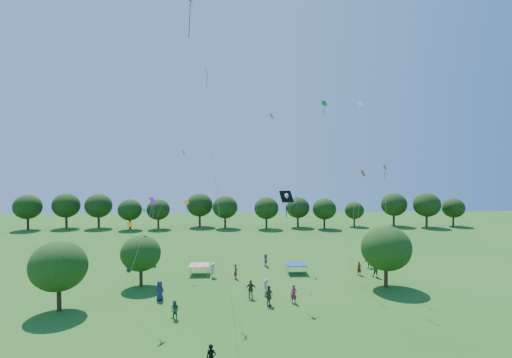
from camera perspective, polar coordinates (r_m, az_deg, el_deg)
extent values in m
cylinder|color=#422B19|center=(38.73, -26.31, -15.27)|extent=(0.37, 0.37, 1.82)
ellipsoid|color=#204714|center=(37.98, -26.38, -11.09)|extent=(4.68, 4.68, 4.21)
cylinder|color=#422B19|center=(43.22, -16.11, -13.45)|extent=(0.34, 0.34, 1.64)
ellipsoid|color=#204714|center=(42.62, -16.14, -10.16)|extent=(4.03, 4.03, 3.62)
cylinder|color=#422B19|center=(43.29, 18.06, -13.32)|extent=(0.37, 0.37, 1.82)
ellipsoid|color=#204714|center=(42.60, 18.11, -9.38)|extent=(4.98, 4.98, 4.48)
cylinder|color=#422B19|center=(87.68, -29.80, -5.60)|extent=(0.44, 0.44, 2.15)
ellipsoid|color=#19370F|center=(87.32, -29.84, -3.47)|extent=(5.17, 5.17, 4.65)
cylinder|color=#422B19|center=(86.49, -25.46, -5.63)|extent=(0.45, 0.45, 2.17)
ellipsoid|color=#19370F|center=(86.13, -25.49, -3.45)|extent=(5.22, 5.22, 4.70)
cylinder|color=#422B19|center=(84.00, -21.55, -5.80)|extent=(0.44, 0.44, 2.15)
ellipsoid|color=#19370F|center=(83.63, -21.58, -3.58)|extent=(5.17, 5.17, 4.65)
cylinder|color=#422B19|center=(80.00, -17.56, -6.24)|extent=(0.38, 0.38, 1.87)
ellipsoid|color=#19370F|center=(79.65, -17.58, -4.22)|extent=(4.48, 4.48, 4.03)
cylinder|color=#422B19|center=(79.47, -13.78, -6.27)|extent=(0.38, 0.38, 1.84)
ellipsoid|color=#19370F|center=(79.12, -13.80, -4.26)|extent=(4.42, 4.42, 3.98)
cylinder|color=#422B19|center=(80.77, -8.04, -5.99)|extent=(0.44, 0.44, 2.14)
ellipsoid|color=#19370F|center=(80.39, -8.05, -3.69)|extent=(5.14, 5.14, 4.63)
cylinder|color=#422B19|center=(78.36, -4.43, -6.27)|extent=(0.42, 0.42, 2.03)
ellipsoid|color=#19370F|center=(77.98, -4.44, -4.03)|extent=(4.86, 4.86, 4.37)
cylinder|color=#422B19|center=(77.50, 1.49, -6.38)|extent=(0.40, 0.40, 1.96)
ellipsoid|color=#19370F|center=(77.12, 1.49, -4.19)|extent=(4.71, 4.71, 4.24)
cylinder|color=#422B19|center=(79.78, 6.00, -6.17)|extent=(0.39, 0.39, 1.91)
ellipsoid|color=#19370F|center=(79.42, 6.01, -4.09)|extent=(4.59, 4.59, 4.13)
cylinder|color=#422B19|center=(78.58, 9.73, -6.32)|extent=(0.39, 0.39, 1.89)
ellipsoid|color=#19370F|center=(78.22, 9.74, -4.24)|extent=(4.54, 4.54, 4.08)
cylinder|color=#422B19|center=(82.74, 13.86, -6.04)|extent=(0.33, 0.33, 1.58)
ellipsoid|color=#19370F|center=(82.44, 13.87, -4.38)|extent=(3.80, 3.80, 3.42)
cylinder|color=#422B19|center=(85.67, 19.08, -5.63)|extent=(0.44, 0.44, 2.13)
ellipsoid|color=#19370F|center=(85.30, 19.11, -3.47)|extent=(5.12, 5.12, 4.61)
cylinder|color=#422B19|center=(86.26, 23.19, -5.61)|extent=(0.45, 0.45, 2.18)
ellipsoid|color=#19370F|center=(85.89, 23.22, -3.41)|extent=(5.24, 5.24, 4.72)
cylinder|color=#422B19|center=(90.02, 26.35, -5.46)|extent=(0.37, 0.37, 1.81)
ellipsoid|color=#19370F|center=(89.71, 26.37, -3.72)|extent=(4.35, 4.35, 3.91)
cube|color=red|center=(46.17, -8.09, -12.09)|extent=(2.20, 2.20, 0.08)
cylinder|color=#999999|center=(45.42, -9.48, -12.98)|extent=(0.05, 0.05, 1.10)
cylinder|color=#999999|center=(45.25, -6.90, -13.03)|extent=(0.05, 0.05, 1.10)
cylinder|color=#999999|center=(47.35, -9.21, -12.36)|extent=(0.05, 0.05, 1.10)
cylinder|color=#999999|center=(47.18, -6.74, -12.40)|extent=(0.05, 0.05, 1.10)
cube|color=navy|center=(46.44, 5.76, -12.00)|extent=(2.20, 2.20, 0.08)
cylinder|color=#999999|center=(45.47, 4.68, -12.95)|extent=(0.05, 0.05, 1.10)
cylinder|color=#999999|center=(45.77, 7.22, -12.86)|extent=(0.05, 0.05, 1.10)
cylinder|color=#999999|center=(47.38, 4.34, -12.33)|extent=(0.05, 0.05, 1.10)
cylinder|color=#999999|center=(47.68, 6.78, -12.25)|extent=(0.05, 0.05, 1.10)
imported|color=black|center=(26.03, -6.44, -24.12)|extent=(0.63, 0.42, 1.65)
imported|color=navy|center=(51.03, -14.40, -10.96)|extent=(0.52, 0.90, 1.77)
imported|color=#971B46|center=(37.02, 5.41, -16.03)|extent=(0.73, 0.65, 1.64)
imported|color=#275B3E|center=(33.98, -11.52, -17.86)|extent=(0.84, 0.69, 1.50)
imported|color=beige|center=(44.84, -6.18, -12.81)|extent=(0.96, 1.16, 1.63)
imported|color=#413A34|center=(38.03, -0.74, -15.47)|extent=(1.03, 0.51, 1.72)
imported|color=#864E79|center=(50.22, 15.93, -11.30)|extent=(1.49, 0.57, 1.58)
imported|color=navy|center=(38.46, -13.61, -15.26)|extent=(0.97, 0.96, 1.80)
imported|color=maroon|center=(44.16, -2.91, -13.05)|extent=(0.54, 0.69, 1.62)
imported|color=#214D2E|center=(46.49, 16.76, -12.29)|extent=(0.96, 0.84, 1.72)
imported|color=#B4A490|center=(38.79, 1.47, -15.17)|extent=(0.82, 1.18, 1.65)
imported|color=#484139|center=(36.15, 1.83, -16.33)|extent=(1.08, 1.09, 1.80)
imported|color=#A66094|center=(49.27, 1.41, -11.49)|extent=(0.57, 1.47, 1.56)
imported|color=navy|center=(49.75, -17.71, -11.37)|extent=(0.93, 0.68, 1.70)
imported|color=maroon|center=(46.90, 14.54, -12.27)|extent=(0.64, 0.49, 1.53)
cube|color=black|center=(36.77, 4.37, -2.51)|extent=(1.37, 1.06, 1.04)
cube|color=black|center=(36.95, 4.35, -4.61)|extent=(0.16, 0.27, 1.18)
sphere|color=white|center=(36.70, 4.38, -2.36)|extent=(0.38, 0.38, 0.38)
cylinder|color=white|center=(36.72, 4.38, -2.80)|extent=(0.27, 0.53, 0.34)
cylinder|color=white|center=(36.72, 4.38, -2.80)|extent=(0.27, 0.53, 0.34)
cylinder|color=beige|center=(37.16, 6.78, -9.16)|extent=(3.04, 0.89, 7.59)
cube|color=red|center=(39.73, -9.48, 21.38)|extent=(0.29, 0.62, 2.94)
cylinder|color=beige|center=(37.09, -6.65, 4.99)|extent=(3.61, 0.49, 25.83)
cube|color=orange|center=(43.13, 15.04, 0.81)|extent=(0.65, 0.69, 0.59)
cylinder|color=beige|center=(43.33, 14.23, -6.08)|extent=(1.23, 0.09, 9.86)
cube|color=orange|center=(45.00, -17.60, -6.21)|extent=(0.63, 0.65, 0.45)
cylinder|color=beige|center=(47.04, -17.30, -8.85)|extent=(0.42, 3.35, 4.40)
cube|color=orange|center=(41.45, 17.94, 1.63)|extent=(0.49, 0.49, 0.42)
cube|color=orange|center=(41.51, 17.90, 0.65)|extent=(0.06, 0.19, 0.83)
cylinder|color=beige|center=(42.48, 18.06, -5.79)|extent=(0.76, 1.12, 10.59)
cube|color=#1B9522|center=(45.14, 9.72, 10.63)|extent=(0.72, 0.56, 0.58)
cube|color=#1B9522|center=(45.06, 9.70, 9.53)|extent=(0.12, 0.22, 0.91)
cylinder|color=beige|center=(43.80, 11.54, -0.95)|extent=(2.45, 2.43, 17.50)
cube|color=#1335C6|center=(47.38, 5.86, -2.62)|extent=(0.41, 0.65, 0.54)
cube|color=#1335C6|center=(47.50, 5.85, -3.58)|extent=(0.15, 0.19, 0.83)
cylinder|color=beige|center=(46.94, 2.42, -7.21)|extent=(5.82, 1.06, 6.93)
cube|color=#871687|center=(33.12, -14.53, -3.03)|extent=(0.56, 0.73, 0.54)
cube|color=#871687|center=(33.27, -14.49, -4.68)|extent=(0.17, 0.25, 1.09)
cylinder|color=beige|center=(34.86, -16.55, -9.76)|extent=(2.91, 1.72, 7.84)
cube|color=white|center=(41.84, 14.67, 10.42)|extent=(0.63, 0.42, 0.49)
cube|color=white|center=(41.75, 14.64, 9.04)|extent=(0.22, 0.26, 1.26)
cylinder|color=beige|center=(42.06, 13.96, -1.50)|extent=(0.49, 1.44, 16.90)
cube|color=#0C8AB7|center=(40.63, -7.06, 14.92)|extent=(0.42, 0.73, 0.63)
cube|color=#0C8AB7|center=(40.47, -7.05, 13.59)|extent=(0.18, 0.23, 1.04)
cylinder|color=beige|center=(40.17, -5.83, 0.45)|extent=(1.58, 1.24, 19.79)
cube|color=red|center=(52.07, -10.33, 3.75)|extent=(0.34, 0.63, 0.55)
cylinder|color=beige|center=(50.82, -13.19, -3.48)|extent=(4.76, 3.67, 12.35)
cube|color=orange|center=(45.19, -9.95, -3.27)|extent=(0.66, 0.58, 0.41)
cube|color=orange|center=(45.31, -9.93, -4.17)|extent=(0.11, 0.18, 0.73)
cylinder|color=beige|center=(45.04, -9.68, -7.83)|extent=(0.54, 1.19, 6.62)
cube|color=orange|center=(47.59, 2.24, 8.97)|extent=(0.65, 0.82, 0.68)
cylinder|color=beige|center=(46.40, 0.55, -1.40)|extent=(2.90, 1.63, 16.44)
cube|color=#15773D|center=(43.10, -15.68, -4.29)|extent=(0.43, 0.52, 0.34)
cylinder|color=beige|center=(43.89, -12.67, -8.44)|extent=(4.29, 1.50, 6.13)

